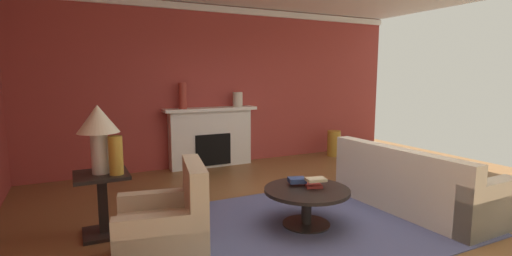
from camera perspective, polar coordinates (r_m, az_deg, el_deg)
The scene contains 17 objects.
ground_plane at distance 4.90m, azimuth 9.97°, elevation -13.07°, with size 9.60×9.60×0.00m, color brown.
wall_fireplace at distance 7.48m, azimuth -4.92°, elevation 6.39°, with size 7.98×0.12×3.09m, color #9E3833.
crown_moulding at distance 7.51m, azimuth -4.82°, elevation 17.63°, with size 7.98×0.08×0.12m, color white.
area_rug at distance 4.58m, azimuth 7.70°, elevation -14.51°, with size 3.78×2.55×0.01m, color #4C517A.
fireplace at distance 7.25m, azimuth -6.93°, elevation -1.63°, with size 1.80×0.35×1.15m.
sofa at distance 5.36m, azimuth 22.89°, elevation -8.40°, with size 0.96×2.13×0.85m.
armchair_near_window at distance 3.71m, azimuth -13.64°, elevation -15.19°, with size 0.94×0.94×0.95m.
coffee_table at distance 4.46m, azimuth 7.78°, elevation -10.60°, with size 1.00×1.00×0.45m.
side_table at distance 4.50m, azimuth -22.47°, elevation -10.14°, with size 0.56×0.56×0.70m.
table_lamp at distance 4.32m, azimuth -23.05°, elevation 0.33°, with size 0.44×0.44×0.75m.
vase_mantel_left at distance 6.94m, azimuth -11.21°, elevation 4.87°, with size 0.15×0.15×0.48m, color #9E3328.
vase_on_side_table at distance 4.26m, azimuth -20.70°, elevation -3.95°, with size 0.15×0.15×0.42m, color #B7892D.
vase_tall_corner at distance 8.36m, azimuth 11.86°, elevation -2.32°, with size 0.29×0.29×0.56m, color #B7892D.
vase_mantel_right at distance 7.32m, azimuth -2.83°, elevation 4.40°, with size 0.19×0.19×0.28m, color beige.
book_red_cover at distance 4.49m, azimuth 8.83°, elevation -8.74°, with size 0.19×0.16×0.03m, color maroon.
book_art_folio at distance 4.52m, azimuth 6.32°, elevation -7.96°, with size 0.20×0.16×0.06m, color navy.
book_small_novel at distance 4.41m, azimuth 9.16°, elevation -7.81°, with size 0.23×0.15×0.03m, color tan.
Camera 1 is at (-2.75, -3.66, 1.76)m, focal length 26.08 mm.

